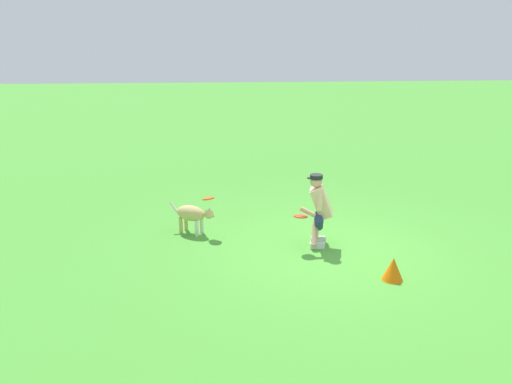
{
  "coord_description": "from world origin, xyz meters",
  "views": [
    {
      "loc": [
        1.87,
        8.53,
        3.71
      ],
      "look_at": [
        1.21,
        -0.6,
        0.9
      ],
      "focal_mm": 37.75,
      "sensor_mm": 36.0,
      "label": 1
    }
  ],
  "objects_px": {
    "person": "(319,208)",
    "training_cone": "(393,269)",
    "frisbee_held": "(300,216)",
    "frisbee_flying": "(208,198)",
    "dog": "(193,214)"
  },
  "relations": [
    {
      "from": "dog",
      "to": "training_cone",
      "type": "bearing_deg",
      "value": -3.51
    },
    {
      "from": "person",
      "to": "frisbee_flying",
      "type": "xyz_separation_m",
      "value": [
        1.93,
        -0.64,
        0.01
      ]
    },
    {
      "from": "person",
      "to": "training_cone",
      "type": "relative_size",
      "value": 3.58
    },
    {
      "from": "training_cone",
      "to": "frisbee_flying",
      "type": "bearing_deg",
      "value": -36.46
    },
    {
      "from": "frisbee_held",
      "to": "training_cone",
      "type": "height_order",
      "value": "frisbee_held"
    },
    {
      "from": "person",
      "to": "frisbee_flying",
      "type": "distance_m",
      "value": 2.04
    },
    {
      "from": "person",
      "to": "dog",
      "type": "bearing_deg",
      "value": -5.14
    },
    {
      "from": "frisbee_flying",
      "to": "frisbee_held",
      "type": "relative_size",
      "value": 0.93
    },
    {
      "from": "training_cone",
      "to": "person",
      "type": "bearing_deg",
      "value": -58.3
    },
    {
      "from": "dog",
      "to": "frisbee_flying",
      "type": "relative_size",
      "value": 3.98
    },
    {
      "from": "frisbee_held",
      "to": "dog",
      "type": "bearing_deg",
      "value": -25.48
    },
    {
      "from": "person",
      "to": "dog",
      "type": "distance_m",
      "value": 2.36
    },
    {
      "from": "person",
      "to": "frisbee_held",
      "type": "bearing_deg",
      "value": 38.35
    },
    {
      "from": "person",
      "to": "dog",
      "type": "height_order",
      "value": "person"
    },
    {
      "from": "dog",
      "to": "frisbee_held",
      "type": "height_order",
      "value": "frisbee_held"
    }
  ]
}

